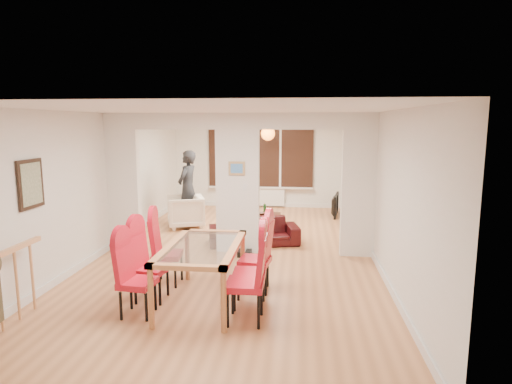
% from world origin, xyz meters
% --- Properties ---
extents(floor, '(5.00, 9.00, 0.01)m').
position_xyz_m(floor, '(0.00, 0.00, 0.00)').
color(floor, '#C27E4E').
rests_on(floor, ground).
extents(room_walls, '(5.00, 9.00, 2.60)m').
position_xyz_m(room_walls, '(0.00, 0.00, 1.30)').
color(room_walls, silver).
rests_on(room_walls, floor).
extents(divider_wall, '(5.00, 0.18, 2.60)m').
position_xyz_m(divider_wall, '(0.00, 0.00, 1.30)').
color(divider_wall, white).
rests_on(divider_wall, floor).
extents(bay_window_blinds, '(3.00, 0.08, 1.80)m').
position_xyz_m(bay_window_blinds, '(0.00, 4.44, 1.50)').
color(bay_window_blinds, black).
rests_on(bay_window_blinds, room_walls).
extents(radiator, '(1.40, 0.08, 0.50)m').
position_xyz_m(radiator, '(0.00, 4.40, 0.30)').
color(radiator, white).
rests_on(radiator, floor).
extents(pendant_light, '(0.36, 0.36, 0.36)m').
position_xyz_m(pendant_light, '(0.30, 3.30, 2.15)').
color(pendant_light, orange).
rests_on(pendant_light, room_walls).
extents(stair_newel, '(0.40, 1.20, 1.10)m').
position_xyz_m(stair_newel, '(-2.25, -3.20, 0.55)').
color(stair_newel, tan).
rests_on(stair_newel, floor).
extents(wall_poster, '(0.04, 0.52, 0.67)m').
position_xyz_m(wall_poster, '(-2.47, -2.40, 1.60)').
color(wall_poster, gray).
rests_on(wall_poster, room_walls).
extents(pillar_photo, '(0.30, 0.03, 0.25)m').
position_xyz_m(pillar_photo, '(0.00, -0.10, 1.60)').
color(pillar_photo, '#4C8CD8').
rests_on(pillar_photo, divider_wall).
extents(dining_table, '(0.97, 1.72, 0.81)m').
position_xyz_m(dining_table, '(-0.13, -2.35, 0.40)').
color(dining_table, '#BC7645').
rests_on(dining_table, floor).
extents(dining_chair_la, '(0.45, 0.45, 1.01)m').
position_xyz_m(dining_chair_la, '(-0.85, -2.83, 0.51)').
color(dining_chair_la, red).
rests_on(dining_chair_la, floor).
extents(dining_chair_lb, '(0.48, 0.48, 1.05)m').
position_xyz_m(dining_chair_lb, '(-0.85, -2.35, 0.52)').
color(dining_chair_lb, red).
rests_on(dining_chair_lb, floor).
extents(dining_chair_lc, '(0.46, 0.46, 1.05)m').
position_xyz_m(dining_chair_lc, '(-0.82, -1.74, 0.52)').
color(dining_chair_lc, red).
rests_on(dining_chair_lc, floor).
extents(dining_chair_ra, '(0.45, 0.45, 1.13)m').
position_xyz_m(dining_chair_ra, '(0.51, -2.86, 0.56)').
color(dining_chair_ra, red).
rests_on(dining_chair_ra, floor).
extents(dining_chair_rb, '(0.44, 0.44, 1.06)m').
position_xyz_m(dining_chair_rb, '(0.51, -2.42, 0.53)').
color(dining_chair_rb, red).
rests_on(dining_chair_rb, floor).
extents(dining_chair_rc, '(0.48, 0.48, 1.07)m').
position_xyz_m(dining_chair_rc, '(0.53, -1.87, 0.53)').
color(dining_chair_rc, red).
rests_on(dining_chair_rc, floor).
extents(sofa, '(1.90, 1.09, 0.52)m').
position_xyz_m(sofa, '(0.24, 0.55, 0.26)').
color(sofa, black).
rests_on(sofa, floor).
extents(armchair, '(1.03, 1.05, 0.75)m').
position_xyz_m(armchair, '(-1.51, 1.79, 0.37)').
color(armchair, white).
rests_on(armchair, floor).
extents(person, '(0.73, 0.55, 1.78)m').
position_xyz_m(person, '(-1.52, 2.07, 0.89)').
color(person, black).
rests_on(person, floor).
extents(television, '(1.00, 0.27, 0.57)m').
position_xyz_m(television, '(2.00, 3.45, 0.29)').
color(television, black).
rests_on(television, floor).
extents(coffee_table, '(1.14, 0.61, 0.26)m').
position_xyz_m(coffee_table, '(0.13, 2.26, 0.13)').
color(coffee_table, '#371C12').
rests_on(coffee_table, floor).
extents(bottle, '(0.06, 0.06, 0.25)m').
position_xyz_m(bottle, '(0.31, 2.27, 0.38)').
color(bottle, '#143F19').
rests_on(bottle, coffee_table).
extents(bowl, '(0.22, 0.22, 0.05)m').
position_xyz_m(bowl, '(0.22, 2.16, 0.28)').
color(bowl, '#371C12').
rests_on(bowl, coffee_table).
extents(shoes, '(0.24, 0.26, 0.10)m').
position_xyz_m(shoes, '(0.16, -0.25, 0.05)').
color(shoes, black).
rests_on(shoes, floor).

